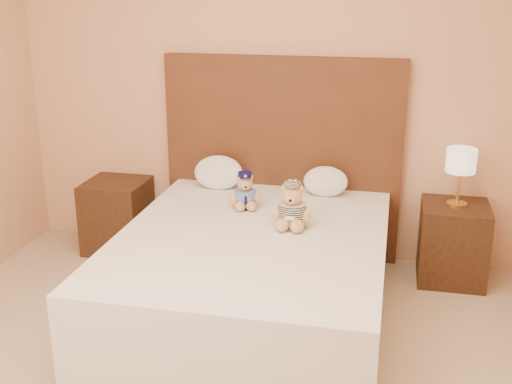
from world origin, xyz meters
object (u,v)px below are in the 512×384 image
Objects in this scene: teddy_police at (245,190)px; teddy_prisoner at (292,205)px; nightstand_left at (117,216)px; bed at (252,275)px; pillow_left at (218,171)px; nightstand_right at (453,243)px; lamp at (461,163)px; pillow_right at (326,180)px.

teddy_prisoner is (0.37, -0.28, 0.02)m from teddy_police.
teddy_police is (1.10, -0.35, 0.40)m from nightstand_left.
nightstand_left is (-1.25, 0.80, -0.00)m from bed.
pillow_left is at bearing 135.06° from teddy_prisoner.
nightstand_right is 2.23× the size of teddy_police.
lamp is 1.22m from teddy_prisoner.
teddy_prisoner reaches higher than nightstand_right.
nightstand_right is at bearing 31.99° from teddy_prisoner.
teddy_police is at bearing -165.86° from lamp.
lamp reaches higher than bed.
teddy_police is at bearing 142.65° from teddy_prisoner.
nightstand_right is at bearing 0.00° from lamp.
bed is at bearing -62.07° from pillow_left.
lamp is (-0.00, 0.00, 0.57)m from nightstand_right.
bed is at bearing -32.62° from nightstand_left.
bed is 1.48m from nightstand_right.
pillow_left is at bearing 117.93° from bed.
teddy_police is (-0.15, 0.45, 0.40)m from bed.
teddy_police reaches higher than nightstand_right.
nightstand_right is at bearing 0.00° from nightstand_left.
teddy_prisoner is 0.68m from pillow_right.
bed is 5.00× the size of lamp.
teddy_police is at bearing -142.41° from pillow_right.
teddy_prisoner is at bearing -54.72° from teddy_police.
lamp is 1.27× the size of pillow_right.
lamp is at bearing 31.99° from teddy_prisoner.
teddy_police is 0.78× the size of pillow_right.
teddy_prisoner reaches higher than pillow_left.
pillow_right is at bearing 1.08° from nightstand_left.
teddy_prisoner is at bearing -148.39° from lamp.
lamp is 1.40× the size of teddy_prisoner.
lamp is 1.10× the size of pillow_left.
pillow_right reaches higher than bed.
bed is 8.11× the size of teddy_police.
lamp is (1.25, 0.80, 0.57)m from bed.
lamp is 1.62× the size of teddy_police.
lamp is at bearing -1.91° from pillow_right.
pillow_left is 0.79m from pillow_right.
bed is 0.98m from pillow_right.
teddy_police reaches higher than pillow_right.
bed is 1.59m from lamp.
pillow_right is at bearing 178.09° from nightstand_right.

